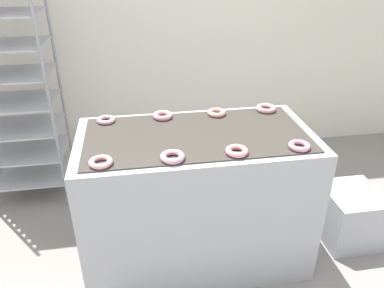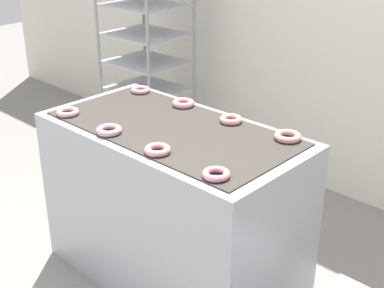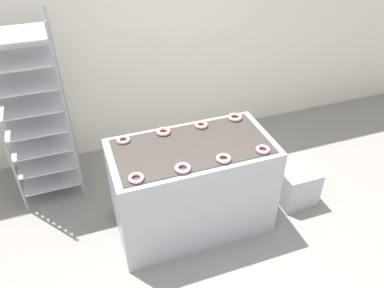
{
  "view_description": "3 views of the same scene",
  "coord_description": "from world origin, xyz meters",
  "px_view_note": "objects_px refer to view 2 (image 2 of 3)",
  "views": [
    {
      "loc": [
        -0.34,
        -1.3,
        1.88
      ],
      "look_at": [
        0.0,
        0.76,
        0.77
      ],
      "focal_mm": 35.0,
      "sensor_mm": 36.0,
      "label": 1
    },
    {
      "loc": [
        1.78,
        -1.13,
        1.95
      ],
      "look_at": [
        0.0,
        0.76,
        0.77
      ],
      "focal_mm": 50.0,
      "sensor_mm": 36.0,
      "label": 2
    },
    {
      "loc": [
        -0.84,
        -1.74,
        2.73
      ],
      "look_at": [
        0.0,
        0.61,
        0.93
      ],
      "focal_mm": 35.0,
      "sensor_mm": 36.0,
      "label": 3
    }
  ],
  "objects_px": {
    "donut_near_right": "(216,174)",
    "donut_far_right": "(288,136)",
    "donut_near_midright": "(157,150)",
    "donut_far_midleft": "(183,103)",
    "donut_far_midright": "(231,119)",
    "donut_near_midleft": "(109,130)",
    "baking_rack_cart": "(146,48)",
    "donut_near_left": "(68,112)",
    "donut_far_left": "(141,90)",
    "fryer_machine": "(173,205)"
  },
  "relations": [
    {
      "from": "fryer_machine",
      "to": "donut_near_left",
      "type": "relative_size",
      "value": 11.48
    },
    {
      "from": "fryer_machine",
      "to": "donut_near_right",
      "type": "height_order",
      "value": "donut_near_right"
    },
    {
      "from": "donut_near_midleft",
      "to": "donut_far_right",
      "type": "distance_m",
      "value": 0.87
    },
    {
      "from": "donut_near_left",
      "to": "donut_far_midright",
      "type": "relative_size",
      "value": 1.01
    },
    {
      "from": "donut_near_left",
      "to": "donut_near_right",
      "type": "distance_m",
      "value": 1.04
    },
    {
      "from": "fryer_machine",
      "to": "baking_rack_cart",
      "type": "xyz_separation_m",
      "value": [
        -1.21,
        0.93,
        0.48
      ]
    },
    {
      "from": "donut_near_left",
      "to": "donut_far_right",
      "type": "distance_m",
      "value": 1.17
    },
    {
      "from": "donut_near_left",
      "to": "donut_near_midright",
      "type": "relative_size",
      "value": 0.99
    },
    {
      "from": "donut_near_right",
      "to": "donut_far_left",
      "type": "xyz_separation_m",
      "value": [
        -1.04,
        0.51,
        -0.0
      ]
    },
    {
      "from": "donut_near_midleft",
      "to": "donut_near_midright",
      "type": "bearing_deg",
      "value": 0.92
    },
    {
      "from": "fryer_machine",
      "to": "donut_far_midleft",
      "type": "height_order",
      "value": "donut_far_midleft"
    },
    {
      "from": "donut_near_left",
      "to": "donut_near_right",
      "type": "xyz_separation_m",
      "value": [
        1.04,
        0.0,
        0.0
      ]
    },
    {
      "from": "donut_near_midleft",
      "to": "baking_rack_cart",
      "type": "bearing_deg",
      "value": 131.06
    },
    {
      "from": "donut_near_midright",
      "to": "donut_far_right",
      "type": "xyz_separation_m",
      "value": [
        0.34,
        0.53,
        0.0
      ]
    },
    {
      "from": "donut_far_midright",
      "to": "donut_far_midleft",
      "type": "bearing_deg",
      "value": 178.85
    },
    {
      "from": "donut_near_midright",
      "to": "donut_far_midleft",
      "type": "distance_m",
      "value": 0.62
    },
    {
      "from": "baking_rack_cart",
      "to": "donut_near_midleft",
      "type": "bearing_deg",
      "value": -48.94
    },
    {
      "from": "donut_near_right",
      "to": "donut_far_right",
      "type": "bearing_deg",
      "value": 90.35
    },
    {
      "from": "baking_rack_cart",
      "to": "donut_far_right",
      "type": "relative_size",
      "value": 13.99
    },
    {
      "from": "donut_near_midright",
      "to": "donut_far_right",
      "type": "bearing_deg",
      "value": 56.91
    },
    {
      "from": "baking_rack_cart",
      "to": "donut_far_left",
      "type": "bearing_deg",
      "value": -44.37
    },
    {
      "from": "donut_far_midleft",
      "to": "donut_far_midright",
      "type": "relative_size",
      "value": 1.05
    },
    {
      "from": "donut_near_left",
      "to": "baking_rack_cart",
      "type": "bearing_deg",
      "value": 119.95
    },
    {
      "from": "donut_far_left",
      "to": "donut_far_midleft",
      "type": "relative_size",
      "value": 0.91
    },
    {
      "from": "donut_near_midright",
      "to": "donut_near_right",
      "type": "distance_m",
      "value": 0.35
    },
    {
      "from": "donut_near_midright",
      "to": "donut_near_midleft",
      "type": "bearing_deg",
      "value": -179.08
    },
    {
      "from": "donut_near_midleft",
      "to": "donut_far_right",
      "type": "height_order",
      "value": "donut_far_right"
    },
    {
      "from": "donut_far_midleft",
      "to": "donut_far_right",
      "type": "xyz_separation_m",
      "value": [
        0.68,
        0.01,
        -0.0
      ]
    },
    {
      "from": "donut_near_left",
      "to": "donut_far_midleft",
      "type": "bearing_deg",
      "value": 55.45
    },
    {
      "from": "donut_near_left",
      "to": "donut_far_right",
      "type": "bearing_deg",
      "value": 26.8
    },
    {
      "from": "donut_near_midleft",
      "to": "donut_far_midleft",
      "type": "relative_size",
      "value": 1.02
    },
    {
      "from": "donut_near_midright",
      "to": "donut_near_left",
      "type": "bearing_deg",
      "value": 179.83
    },
    {
      "from": "donut_near_midleft",
      "to": "donut_far_midright",
      "type": "bearing_deg",
      "value": 56.29
    },
    {
      "from": "donut_near_midleft",
      "to": "donut_near_left",
      "type": "bearing_deg",
      "value": 178.8
    },
    {
      "from": "baking_rack_cart",
      "to": "donut_far_midright",
      "type": "distance_m",
      "value": 1.55
    },
    {
      "from": "donut_near_midright",
      "to": "baking_rack_cart",
      "type": "bearing_deg",
      "value": 139.22
    },
    {
      "from": "donut_near_right",
      "to": "donut_far_left",
      "type": "relative_size",
      "value": 1.03
    },
    {
      "from": "donut_near_midright",
      "to": "donut_far_right",
      "type": "height_order",
      "value": "donut_far_right"
    },
    {
      "from": "donut_near_right",
      "to": "donut_far_left",
      "type": "distance_m",
      "value": 1.16
    },
    {
      "from": "donut_far_midright",
      "to": "baking_rack_cart",
      "type": "bearing_deg",
      "value": 153.93
    },
    {
      "from": "donut_far_left",
      "to": "donut_near_left",
      "type": "bearing_deg",
      "value": -90.68
    },
    {
      "from": "donut_near_midright",
      "to": "donut_far_left",
      "type": "relative_size",
      "value": 1.06
    },
    {
      "from": "donut_near_left",
      "to": "donut_far_midright",
      "type": "xyz_separation_m",
      "value": [
        0.7,
        0.51,
        0.0
      ]
    },
    {
      "from": "fryer_machine",
      "to": "donut_far_right",
      "type": "height_order",
      "value": "donut_far_right"
    },
    {
      "from": "donut_near_right",
      "to": "donut_far_right",
      "type": "xyz_separation_m",
      "value": [
        -0.0,
        0.53,
        0.0
      ]
    },
    {
      "from": "fryer_machine",
      "to": "donut_far_left",
      "type": "relative_size",
      "value": 12.14
    },
    {
      "from": "donut_near_left",
      "to": "donut_far_midleft",
      "type": "height_order",
      "value": "donut_far_midleft"
    },
    {
      "from": "donut_near_left",
      "to": "donut_near_midright",
      "type": "distance_m",
      "value": 0.7
    },
    {
      "from": "fryer_machine",
      "to": "donut_near_midright",
      "type": "height_order",
      "value": "donut_near_midright"
    },
    {
      "from": "baking_rack_cart",
      "to": "donut_far_right",
      "type": "height_order",
      "value": "baking_rack_cart"
    }
  ]
}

